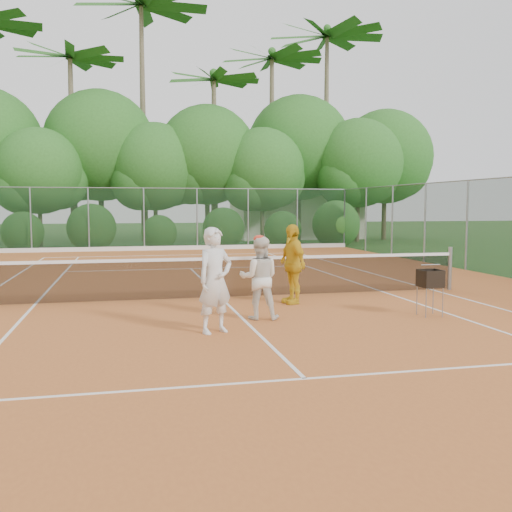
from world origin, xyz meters
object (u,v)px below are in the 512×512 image
(player_white, at_px, (215,280))
(ball_hopper, at_px, (430,279))
(player_center_grp, at_px, (259,278))
(player_yellow, at_px, (292,264))

(player_white, relative_size, ball_hopper, 1.97)
(player_center_grp, bearing_deg, player_yellow, 54.23)
(player_white, distance_m, player_center_grp, 1.41)
(player_white, relative_size, player_yellow, 1.02)
(player_center_grp, relative_size, player_yellow, 0.92)
(player_white, bearing_deg, ball_hopper, -17.98)
(player_yellow, height_order, ball_hopper, player_yellow)
(player_center_grp, relative_size, ball_hopper, 1.76)
(player_white, height_order, player_yellow, player_white)
(player_yellow, relative_size, ball_hopper, 1.93)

